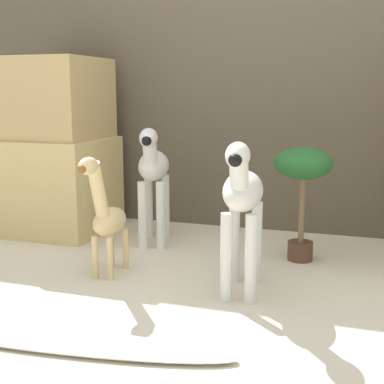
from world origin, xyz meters
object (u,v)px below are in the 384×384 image
(zebra_left, at_px, (153,172))
(potted_palm_front, at_px, (303,173))
(giraffe_figurine, at_px, (106,214))
(zebra_right, at_px, (242,200))
(surfboard, at_px, (60,340))

(zebra_left, distance_m, potted_palm_front, 0.87)
(giraffe_figurine, xyz_separation_m, potted_palm_front, (0.87, 0.55, 0.16))
(zebra_right, height_order, surfboard, zebra_right)
(giraffe_figurine, height_order, potted_palm_front, potted_palm_front)
(zebra_right, distance_m, surfboard, 0.94)
(zebra_left, xyz_separation_m, giraffe_figurine, (-0.00, -0.59, -0.12))
(giraffe_figurine, bearing_deg, potted_palm_front, 32.31)
(giraffe_figurine, distance_m, potted_palm_front, 1.04)
(zebra_left, xyz_separation_m, surfboard, (0.16, -1.30, -0.41))
(zebra_left, distance_m, surfboard, 1.37)
(zebra_right, xyz_separation_m, zebra_left, (-0.67, 0.62, 0.00))
(zebra_right, bearing_deg, giraffe_figurine, 177.80)
(zebra_left, relative_size, potted_palm_front, 1.15)
(zebra_right, relative_size, giraffe_figurine, 1.15)
(zebra_right, bearing_deg, potted_palm_front, 71.35)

